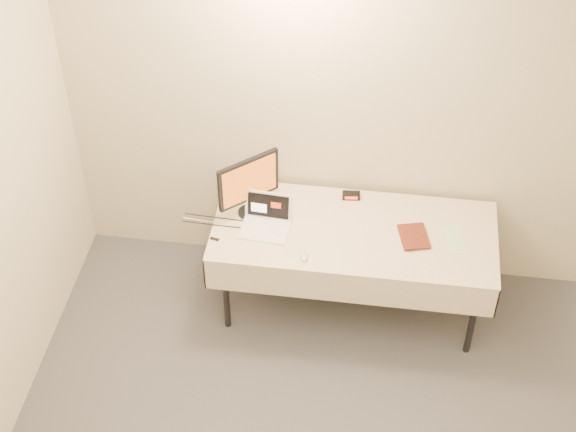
# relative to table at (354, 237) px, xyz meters

# --- Properties ---
(back_wall) EXTENTS (4.00, 0.10, 2.70)m
(back_wall) POSITION_rel_table_xyz_m (0.00, 0.45, 0.67)
(back_wall) COLOR beige
(back_wall) RESTS_ON ground
(table) EXTENTS (1.86, 0.81, 0.74)m
(table) POSITION_rel_table_xyz_m (0.00, 0.00, 0.00)
(table) COLOR black
(table) RESTS_ON ground
(laptop) EXTENTS (0.33, 0.28, 0.22)m
(laptop) POSITION_rel_table_xyz_m (-0.58, -0.04, 0.12)
(laptop) COLOR white
(laptop) RESTS_ON table
(monitor) EXTENTS (0.35, 0.31, 0.46)m
(monitor) POSITION_rel_table_xyz_m (-0.71, 0.07, 0.33)
(monitor) COLOR black
(monitor) RESTS_ON table
(book) EXTENTS (0.18, 0.06, 0.24)m
(book) POSITION_rel_table_xyz_m (0.30, -0.04, 0.18)
(book) COLOR maroon
(book) RESTS_ON table
(alarm_clock) EXTENTS (0.12, 0.06, 0.05)m
(alarm_clock) POSITION_rel_table_xyz_m (-0.05, 0.31, 0.09)
(alarm_clock) COLOR black
(alarm_clock) RESTS_ON table
(clicker) EXTENTS (0.07, 0.11, 0.02)m
(clicker) POSITION_rel_table_xyz_m (-0.30, -0.29, 0.07)
(clicker) COLOR silver
(clicker) RESTS_ON table
(paper_form) EXTENTS (0.14, 0.29, 0.00)m
(paper_form) POSITION_rel_table_xyz_m (0.65, 0.02, 0.06)
(paper_form) COLOR beige
(paper_form) RESTS_ON table
(usb_dongle) EXTENTS (0.06, 0.03, 0.01)m
(usb_dongle) POSITION_rel_table_xyz_m (-0.89, -0.21, 0.07)
(usb_dongle) COLOR black
(usb_dongle) RESTS_ON table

